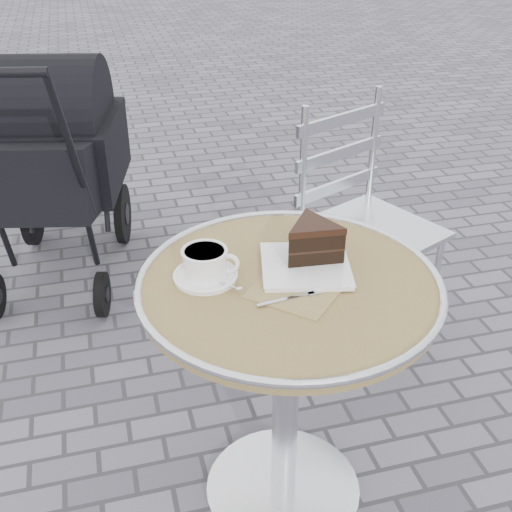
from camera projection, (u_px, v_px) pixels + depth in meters
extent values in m
plane|color=slate|center=(283.00, 492.00, 1.86)|extent=(80.00, 80.00, 0.00)
cylinder|color=silver|center=(283.00, 489.00, 1.86)|extent=(0.44, 0.44, 0.03)
cylinder|color=silver|center=(286.00, 399.00, 1.68)|extent=(0.07, 0.07, 0.67)
cylinder|color=tan|center=(289.00, 287.00, 1.50)|extent=(0.70, 0.70, 0.03)
torus|color=silver|center=(289.00, 282.00, 1.49)|extent=(0.72, 0.72, 0.02)
cylinder|color=white|center=(206.00, 277.00, 1.50)|extent=(0.15, 0.15, 0.01)
cylinder|color=white|center=(205.00, 263.00, 1.48)|extent=(0.13, 0.13, 0.06)
torus|color=white|center=(229.00, 263.00, 1.48)|extent=(0.05, 0.03, 0.05)
cylinder|color=#C9B286|center=(204.00, 252.00, 1.47)|extent=(0.09, 0.09, 0.01)
cube|color=#91764F|center=(297.00, 289.00, 1.46)|extent=(0.26, 0.26, 0.00)
cube|color=white|center=(305.00, 266.00, 1.53)|extent=(0.25, 0.25, 0.01)
cylinder|color=silver|center=(368.00, 329.00, 2.15)|extent=(0.02, 0.02, 0.46)
cylinder|color=silver|center=(433.00, 293.00, 2.34)|extent=(0.02, 0.02, 0.46)
cylinder|color=silver|center=(298.00, 285.00, 2.39)|extent=(0.02, 0.02, 0.46)
cylinder|color=silver|center=(363.00, 255.00, 2.58)|extent=(0.02, 0.02, 0.46)
cube|color=silver|center=(371.00, 231.00, 2.24)|extent=(0.54, 0.54, 0.02)
cube|color=black|center=(50.00, 173.00, 2.63)|extent=(0.57, 0.76, 0.41)
cylinder|color=black|center=(102.00, 294.00, 2.58)|extent=(0.08, 0.19, 0.18)
cylinder|color=black|center=(32.00, 215.00, 3.07)|extent=(0.10, 0.29, 0.29)
cylinder|color=black|center=(123.00, 214.00, 3.08)|extent=(0.10, 0.29, 0.29)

